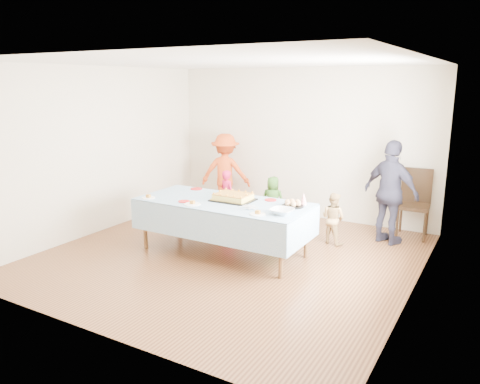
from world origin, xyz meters
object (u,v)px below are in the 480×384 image
at_px(party_table, 223,205).
at_px(dining_chair, 415,199).
at_px(adult_left, 225,172).
at_px(birthday_cake, 233,197).

xyz_separation_m(party_table, dining_chair, (2.24, 2.23, -0.12)).
height_order(party_table, adult_left, adult_left).
distance_m(birthday_cake, adult_left, 2.37).
distance_m(party_table, birthday_cake, 0.18).
xyz_separation_m(birthday_cake, adult_left, (-1.34, 1.95, -0.08)).
bearing_deg(adult_left, birthday_cake, 106.70).
relative_size(dining_chair, adult_left, 0.74).
height_order(birthday_cake, dining_chair, dining_chair).
height_order(birthday_cake, adult_left, adult_left).
bearing_deg(dining_chair, party_table, -138.89).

